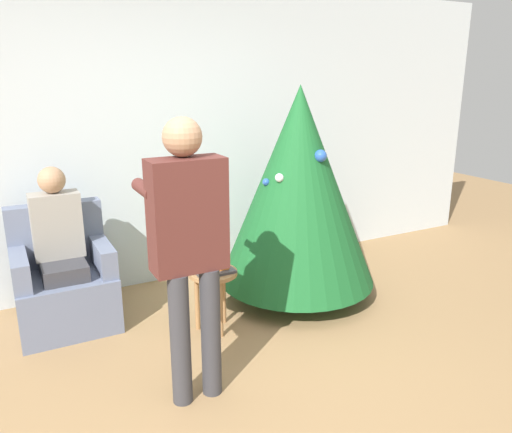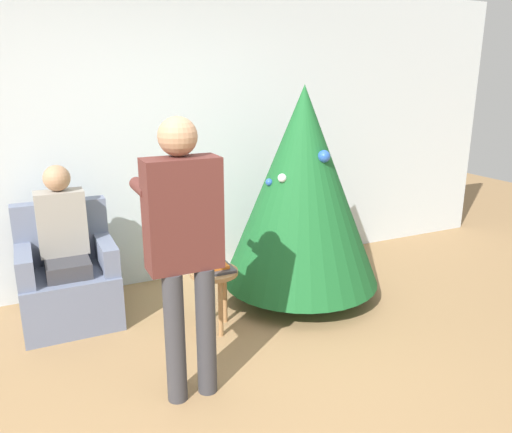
{
  "view_description": "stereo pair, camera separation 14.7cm",
  "coord_description": "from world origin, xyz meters",
  "px_view_note": "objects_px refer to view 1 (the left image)",
  "views": [
    {
      "loc": [
        -1.16,
        -2.16,
        1.91
      ],
      "look_at": [
        0.42,
        0.83,
        0.94
      ],
      "focal_mm": 35.0,
      "sensor_mm": 36.0,
      "label": 1
    },
    {
      "loc": [
        -1.02,
        -2.22,
        1.91
      ],
      "look_at": [
        0.42,
        0.83,
        0.94
      ],
      "focal_mm": 35.0,
      "sensor_mm": 36.0,
      "label": 2
    }
  ],
  "objects_px": {
    "christmas_tree": "(298,186)",
    "side_stool": "(213,282)",
    "person_standing": "(189,237)",
    "armchair": "(64,284)",
    "person_seated": "(60,242)"
  },
  "relations": [
    {
      "from": "christmas_tree",
      "to": "person_standing",
      "type": "relative_size",
      "value": 1.08
    },
    {
      "from": "armchair",
      "to": "person_standing",
      "type": "bearing_deg",
      "value": -66.6
    },
    {
      "from": "armchair",
      "to": "person_standing",
      "type": "xyz_separation_m",
      "value": [
        0.57,
        -1.31,
        0.68
      ]
    },
    {
      "from": "person_standing",
      "to": "christmas_tree",
      "type": "bearing_deg",
      "value": 34.71
    },
    {
      "from": "christmas_tree",
      "to": "side_stool",
      "type": "distance_m",
      "value": 1.11
    },
    {
      "from": "person_seated",
      "to": "side_stool",
      "type": "distance_m",
      "value": 1.2
    },
    {
      "from": "armchair",
      "to": "person_seated",
      "type": "distance_m",
      "value": 0.35
    },
    {
      "from": "armchair",
      "to": "side_stool",
      "type": "distance_m",
      "value": 1.18
    },
    {
      "from": "armchair",
      "to": "side_stool",
      "type": "relative_size",
      "value": 1.93
    },
    {
      "from": "person_standing",
      "to": "side_stool",
      "type": "relative_size",
      "value": 3.5
    },
    {
      "from": "person_seated",
      "to": "armchair",
      "type": "bearing_deg",
      "value": 90.0
    },
    {
      "from": "person_standing",
      "to": "side_stool",
      "type": "bearing_deg",
      "value": 57.75
    },
    {
      "from": "armchair",
      "to": "person_seated",
      "type": "bearing_deg",
      "value": -90.0
    },
    {
      "from": "christmas_tree",
      "to": "armchair",
      "type": "height_order",
      "value": "christmas_tree"
    },
    {
      "from": "christmas_tree",
      "to": "person_seated",
      "type": "xyz_separation_m",
      "value": [
        -1.89,
        0.37,
        -0.31
      ]
    }
  ]
}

